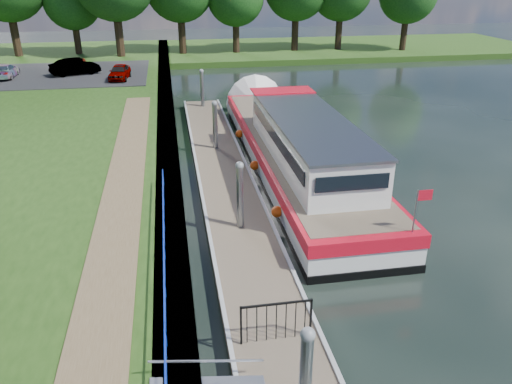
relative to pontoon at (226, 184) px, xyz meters
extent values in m
cube|color=#473D2D|center=(-2.55, 2.00, 0.20)|extent=(1.10, 90.00, 0.78)
cube|color=#203F12|center=(12.00, 39.00, 0.12)|extent=(60.00, 18.00, 0.60)
cube|color=brown|center=(-4.40, -5.00, 0.62)|extent=(1.60, 40.00, 0.05)
cube|color=black|center=(-11.00, 25.00, 0.62)|extent=(14.00, 12.00, 0.06)
cube|color=#0C2DBF|center=(-2.75, -10.00, 1.29)|extent=(0.04, 18.00, 0.04)
cube|color=#0C2DBF|center=(-2.75, -10.00, 0.94)|extent=(0.03, 18.00, 0.03)
cylinder|color=#0C2DBF|center=(-2.75, -11.00, 0.95)|extent=(0.04, 0.04, 0.72)
cylinder|color=#0C2DBF|center=(-2.75, -9.00, 0.95)|extent=(0.04, 0.04, 0.72)
cylinder|color=#0C2DBF|center=(-2.75, -7.00, 0.95)|extent=(0.04, 0.04, 0.72)
cylinder|color=#0C2DBF|center=(-2.75, -5.00, 0.95)|extent=(0.04, 0.04, 0.72)
cylinder|color=#0C2DBF|center=(-2.75, -3.00, 0.95)|extent=(0.04, 0.04, 0.72)
cylinder|color=#0C2DBF|center=(-2.75, -1.00, 0.95)|extent=(0.04, 0.04, 0.72)
cube|color=brown|center=(0.00, 0.00, 0.10)|extent=(2.50, 30.00, 0.24)
cube|color=#9EA0A3|center=(0.00, -4.00, -0.13)|extent=(2.30, 5.00, 0.30)
cube|color=#9EA0A3|center=(0.00, 4.00, -0.13)|extent=(2.30, 5.00, 0.30)
cube|color=#9EA0A3|center=(0.00, 12.00, -0.13)|extent=(2.30, 5.00, 0.30)
cube|color=#9EA0A3|center=(1.19, 0.00, 0.25)|extent=(0.12, 30.00, 0.06)
cube|color=#9EA0A3|center=(-1.19, 0.00, 0.25)|extent=(0.12, 30.00, 0.06)
sphere|color=gray|center=(0.00, -13.50, 2.62)|extent=(0.30, 0.30, 0.30)
cylinder|color=gray|center=(0.00, -4.50, 0.92)|extent=(0.26, 0.26, 3.40)
sphere|color=gray|center=(0.00, -4.50, 2.62)|extent=(0.30, 0.30, 0.30)
cylinder|color=gray|center=(0.00, 4.50, 0.92)|extent=(0.26, 0.26, 3.40)
sphere|color=gray|center=(0.00, 4.50, 2.62)|extent=(0.30, 0.30, 0.30)
cylinder|color=gray|center=(0.00, 13.50, 0.92)|extent=(0.26, 0.26, 3.40)
sphere|color=gray|center=(0.00, 13.50, 2.62)|extent=(0.30, 0.30, 0.30)
cube|color=#A5A8AD|center=(-1.85, -12.02, 0.92)|extent=(2.58, 0.04, 0.41)
cube|color=black|center=(-0.90, -10.80, 0.80)|extent=(0.05, 0.05, 1.15)
cube|color=black|center=(0.90, -10.80, 0.80)|extent=(0.05, 0.05, 1.15)
cube|color=black|center=(0.00, -10.80, 1.34)|extent=(1.85, 0.05, 0.05)
cube|color=black|center=(-0.75, -10.80, 0.80)|extent=(0.02, 0.02, 1.10)
cube|color=black|center=(-0.50, -10.80, 0.80)|extent=(0.02, 0.02, 1.10)
cube|color=black|center=(-0.25, -10.80, 0.80)|extent=(0.02, 0.02, 1.10)
cube|color=black|center=(0.00, -10.80, 0.80)|extent=(0.02, 0.02, 1.10)
cube|color=black|center=(0.25, -10.80, 0.80)|extent=(0.02, 0.02, 1.10)
cube|color=black|center=(0.50, -10.80, 0.80)|extent=(0.02, 0.02, 1.10)
cube|color=black|center=(0.75, -10.80, 0.80)|extent=(0.02, 0.02, 1.10)
cube|color=black|center=(3.60, 1.95, -0.16)|extent=(4.00, 20.00, 0.55)
cube|color=silver|center=(3.60, 1.95, 0.44)|extent=(3.96, 19.90, 0.65)
cube|color=red|center=(3.60, 1.95, 1.00)|extent=(4.04, 20.00, 0.48)
cube|color=brown|center=(3.60, 1.95, 1.24)|extent=(3.68, 19.20, 0.04)
cone|color=silver|center=(3.60, 12.35, 0.37)|extent=(4.00, 1.50, 4.00)
cube|color=silver|center=(3.60, -0.55, 2.12)|extent=(3.00, 11.00, 1.75)
cube|color=gray|center=(3.60, -0.55, 3.04)|extent=(3.10, 11.20, 0.10)
cube|color=black|center=(2.08, -0.55, 2.37)|extent=(0.04, 10.00, 0.55)
cube|color=black|center=(5.12, -0.55, 2.37)|extent=(0.04, 10.00, 0.55)
cube|color=black|center=(3.60, 5.00, 2.37)|extent=(2.60, 0.04, 0.55)
cube|color=black|center=(3.60, -6.10, 2.37)|extent=(2.60, 0.04, 0.55)
cube|color=red|center=(3.60, 4.65, 3.12)|extent=(3.20, 1.60, 0.06)
cylinder|color=gray|center=(5.10, -7.75, 1.97)|extent=(0.05, 0.05, 1.50)
cube|color=red|center=(5.35, -7.75, 2.52)|extent=(0.50, 0.02, 0.35)
sphere|color=#EE4E0D|center=(1.48, -4.05, 0.47)|extent=(0.44, 0.44, 0.44)
sphere|color=#EE4E0D|center=(1.48, 0.95, 0.47)|extent=(0.44, 0.44, 0.44)
sphere|color=#EE4E0D|center=(1.48, 5.95, 0.47)|extent=(0.44, 0.44, 0.44)
imported|color=#594C47|center=(2.40, -3.78, 2.12)|extent=(0.57, 0.72, 1.72)
cylinder|color=#332316|center=(-17.49, 36.36, 2.52)|extent=(0.83, 0.83, 4.21)
cylinder|color=#332316|center=(-11.50, 36.87, 1.97)|extent=(0.70, 0.70, 3.10)
sphere|color=#103610|center=(-11.50, 36.87, 5.92)|extent=(5.85, 5.85, 5.85)
cylinder|color=#332316|center=(-6.89, 34.36, 2.56)|extent=(0.84, 0.84, 4.29)
cylinder|color=#332316|center=(-0.41, 36.36, 2.33)|extent=(0.79, 0.79, 3.83)
cylinder|color=#332316|center=(5.49, 36.09, 2.05)|extent=(0.72, 0.72, 3.26)
cylinder|color=#332316|center=(12.25, 36.38, 2.30)|extent=(0.78, 0.78, 3.77)
cylinder|color=#332316|center=(17.42, 36.40, 2.24)|extent=(0.77, 0.77, 3.65)
cylinder|color=#332316|center=(24.52, 34.52, 2.12)|extent=(0.74, 0.74, 3.41)
imported|color=#999999|center=(-6.11, 21.75, 1.25)|extent=(1.82, 3.67, 1.20)
imported|color=#999999|center=(-10.01, 24.43, 1.32)|extent=(4.30, 2.94, 1.34)
imported|color=#999999|center=(-15.53, 24.10, 1.22)|extent=(1.71, 3.98, 1.14)
imported|color=#999999|center=(-10.26, 26.23, 1.20)|extent=(2.38, 4.19, 1.10)
camera|label=1|loc=(-2.26, -20.71, 8.93)|focal=35.00mm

